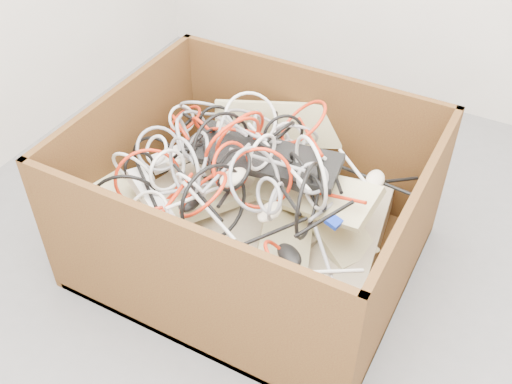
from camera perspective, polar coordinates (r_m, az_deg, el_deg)
The scene contains 8 objects.
ground at distance 2.07m, azimuth 4.33°, elevation -11.97°, with size 3.00×3.00×0.00m, color #5A5A5D.
cardboard_box at distance 2.15m, azimuth -0.58°, elevation -3.21°, with size 1.09×0.90×0.56m.
keyboard_pile at distance 2.09m, azimuth -0.81°, elevation -0.24°, with size 1.02×0.92×0.32m.
mice_scatter at distance 1.96m, azimuth -1.24°, elevation -0.14°, with size 0.76×0.64×0.20m.
power_strip_left at distance 2.16m, azimuth -5.86°, elevation 4.04°, with size 0.32×0.06×0.04m, color white.
power_strip_right at distance 2.01m, azimuth -9.63°, elevation -0.91°, with size 0.29×0.06×0.04m, color white.
vga_plug at distance 1.91m, azimuth 7.32°, elevation -2.78°, with size 0.04×0.04×0.02m, color #0E2FD3.
cable_tangle at distance 2.03m, azimuth -2.80°, elevation 3.10°, with size 1.01×0.76×0.50m.
Camera 1 is at (0.45, -1.16, 1.66)m, focal length 42.56 mm.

